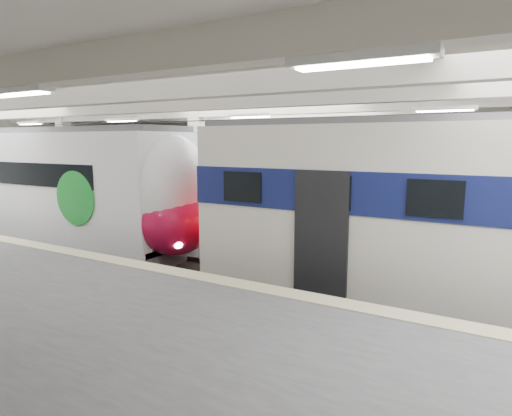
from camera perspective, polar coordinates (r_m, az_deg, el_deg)
The scene contains 4 objects.
station_hall at distance 11.55m, azimuth -10.13°, elevation 4.57°, with size 36.00×24.00×5.75m.
modern_emu at distance 17.92m, azimuth -23.86°, elevation 2.25°, with size 14.29×2.95×4.59m.
older_rer at distance 10.75m, azimuth 29.37°, elevation -1.13°, with size 14.13×3.12×4.63m.
far_train at distance 21.79m, azimuth -12.61°, elevation 4.05°, with size 14.20×2.98×4.52m.
Camera 1 is at (7.35, -10.62, 4.08)m, focal length 30.00 mm.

